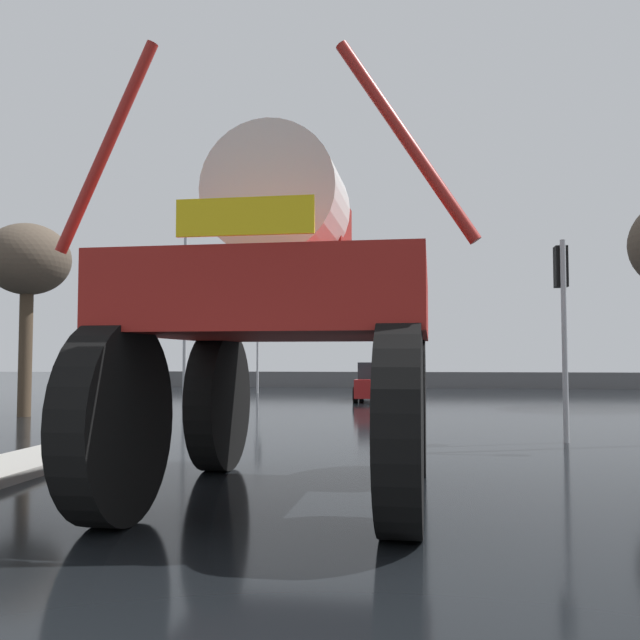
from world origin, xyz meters
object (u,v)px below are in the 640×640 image
sedan_ahead (380,383)px  traffic_signal_near_right (562,295)px  traffic_signal_far_left (258,341)px  bare_tree_left (27,263)px  oversize_sprayer (289,319)px  streetlight_far_left (189,291)px  traffic_signal_near_left (101,320)px

sedan_ahead → traffic_signal_near_right: (4.28, -13.14, 2.25)m
traffic_signal_far_left → bare_tree_left: size_ratio=0.61×
traffic_signal_far_left → sedan_ahead: bearing=-40.2°
oversize_sprayer → traffic_signal_near_right: (4.53, 6.14, 0.81)m
oversize_sprayer → sedan_ahead: (0.26, 19.28, -1.44)m
traffic_signal_far_left → streetlight_far_left: bearing=-144.1°
traffic_signal_near_left → traffic_signal_near_right: size_ratio=0.85×
oversize_sprayer → bare_tree_left: bare_tree_left is taller
oversize_sprayer → sedan_ahead: 19.34m
oversize_sprayer → traffic_signal_far_left: 25.10m
traffic_signal_far_left → streetlight_far_left: 4.18m
traffic_signal_near_left → traffic_signal_far_left: 18.27m
sedan_ahead → traffic_signal_near_right: size_ratio=1.01×
sedan_ahead → streetlight_far_left: bearing=71.6°
streetlight_far_left → bare_tree_left: (-0.91, -11.96, -0.32)m
traffic_signal_far_left → streetlight_far_left: streetlight_far_left is taller
streetlight_far_left → bare_tree_left: bearing=-94.4°
oversize_sprayer → traffic_signal_far_left: (-5.82, 24.41, 0.34)m
oversize_sprayer → streetlight_far_left: 24.12m
oversize_sprayer → streetlight_far_left: (-8.66, 22.35, 2.62)m
traffic_signal_near_left → traffic_signal_far_left: traffic_signal_near_left is taller
oversize_sprayer → traffic_signal_near_left: oversize_sprayer is taller
traffic_signal_near_left → sedan_ahead: bearing=67.0°
traffic_signal_near_right → traffic_signal_near_left: bearing=179.9°
traffic_signal_far_left → bare_tree_left: bare_tree_left is taller
traffic_signal_near_left → traffic_signal_near_right: bearing=-0.1°
oversize_sprayer → traffic_signal_near_left: 8.13m
streetlight_far_left → bare_tree_left: streetlight_far_left is taller
traffic_signal_near_left → bare_tree_left: (-4.27, 4.24, 1.94)m
traffic_signal_near_left → bare_tree_left: bare_tree_left is taller
oversize_sprayer → sedan_ahead: size_ratio=1.36×
sedan_ahead → traffic_signal_far_left: 8.15m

